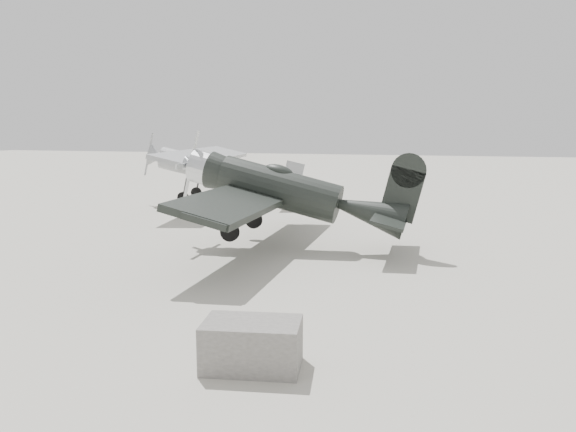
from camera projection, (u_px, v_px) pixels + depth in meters
name	position (u px, v px, depth m)	size (l,w,h in m)	color
ground	(219.00, 285.00, 15.62)	(160.00, 160.00, 0.00)	#A5A292
lowwing_monoplane	(291.00, 193.00, 20.06)	(8.57, 11.91, 3.86)	black
highwing_monoplane	(217.00, 166.00, 31.58)	(8.97, 12.59, 3.55)	#96989B
equipment_block	(252.00, 345.00, 10.15)	(1.75, 1.10, 0.88)	#65615D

